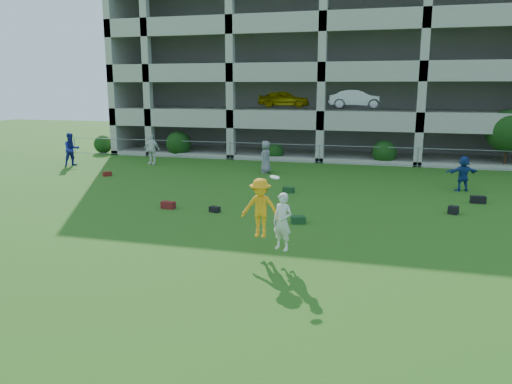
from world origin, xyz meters
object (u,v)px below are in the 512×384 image
(bystander_b, at_px, (151,149))
(frisbee_contest, at_px, (265,211))
(crate_d, at_px, (453,210))
(parking_garage, at_px, (338,71))
(bystander_c, at_px, (266,157))
(bystander_a, at_px, (72,149))
(bystander_d, at_px, (463,173))

(bystander_b, height_order, frisbee_contest, frisbee_contest)
(crate_d, xyz_separation_m, parking_garage, (-6.92, 20.22, 5.86))
(bystander_c, bearing_deg, bystander_a, -95.56)
(parking_garage, bearing_deg, frisbee_contest, -87.60)
(bystander_a, distance_m, parking_garage, 20.70)
(frisbee_contest, bearing_deg, bystander_a, 140.40)
(bystander_c, xyz_separation_m, frisbee_contest, (3.49, -13.65, 0.41))
(bystander_b, height_order, parking_garage, parking_garage)
(bystander_a, relative_size, bystander_b, 1.08)
(bystander_a, xyz_separation_m, parking_garage, (14.55, 13.85, 5.00))
(bystander_a, height_order, bystander_c, bystander_a)
(bystander_a, height_order, bystander_b, bystander_a)
(bystander_a, relative_size, frisbee_contest, 0.99)
(bystander_b, xyz_separation_m, bystander_c, (7.75, -1.24, -0.02))
(bystander_c, height_order, frisbee_contest, frisbee_contest)
(crate_d, relative_size, frisbee_contest, 0.17)
(crate_d, distance_m, frisbee_contest, 8.86)
(bystander_b, height_order, bystander_d, bystander_b)
(bystander_b, bearing_deg, frisbee_contest, -50.93)
(bystander_d, height_order, parking_garage, parking_garage)
(bystander_a, bearing_deg, parking_garage, -12.65)
(bystander_b, bearing_deg, bystander_c, -7.09)
(crate_d, bearing_deg, bystander_b, 154.04)
(bystander_a, xyz_separation_m, crate_d, (21.47, -6.37, -0.86))
(bystander_c, distance_m, parking_garage, 14.31)
(frisbee_contest, bearing_deg, bystander_c, 104.35)
(bystander_b, distance_m, crate_d, 18.98)
(parking_garage, bearing_deg, bystander_b, -130.35)
(parking_garage, bearing_deg, bystander_d, -63.39)
(bystander_c, relative_size, bystander_d, 1.10)
(bystander_c, relative_size, frisbee_contest, 0.90)
(bystander_d, bearing_deg, parking_garage, -85.15)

